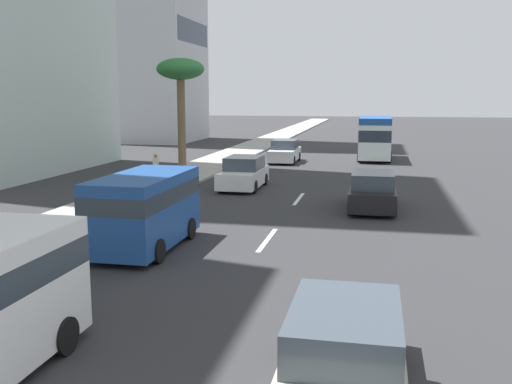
% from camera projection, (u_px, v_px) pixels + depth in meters
% --- Properties ---
extents(ground_plane, '(198.00, 198.00, 0.00)m').
position_uv_depth(ground_plane, '(318.00, 174.00, 35.53)').
color(ground_plane, '#2D2D30').
extents(sidewalk_right, '(162.00, 3.53, 0.15)m').
position_uv_depth(sidewalk_right, '(198.00, 170.00, 37.08)').
color(sidewalk_right, '#9E9B93').
rests_on(sidewalk_right, ground_plane).
extents(lane_stripe_mid, '(3.20, 0.16, 0.01)m').
position_uv_depth(lane_stripe_mid, '(267.00, 240.00, 19.40)').
color(lane_stripe_mid, silver).
rests_on(lane_stripe_mid, ground_plane).
extents(lane_stripe_far, '(3.20, 0.16, 0.01)m').
position_uv_depth(lane_stripe_far, '(299.00, 199.00, 27.04)').
color(lane_stripe_far, silver).
rests_on(lane_stripe_far, ground_plane).
extents(car_lead, '(4.43, 1.96, 1.65)m').
position_uv_depth(car_lead, '(244.00, 173.00, 30.09)').
color(car_lead, white).
rests_on(car_lead, ground_plane).
extents(minibus_second, '(6.47, 2.42, 3.19)m').
position_uv_depth(minibus_second, '(375.00, 136.00, 43.34)').
color(minibus_second, silver).
rests_on(minibus_second, ground_plane).
extents(car_third, '(4.47, 1.96, 1.61)m').
position_uv_depth(car_third, '(373.00, 192.00, 24.49)').
color(car_third, black).
rests_on(car_third, ground_plane).
extents(car_fourth, '(4.61, 1.89, 1.63)m').
position_uv_depth(car_fourth, '(345.00, 356.00, 9.07)').
color(car_fourth, beige).
rests_on(car_fourth, ground_plane).
extents(van_fifth, '(4.87, 2.19, 2.37)m').
position_uv_depth(van_fifth, '(145.00, 206.00, 18.12)').
color(van_fifth, '#1E478C').
rests_on(van_fifth, ground_plane).
extents(car_sixth, '(4.43, 1.89, 1.63)m').
position_uv_depth(car_sixth, '(285.00, 152.00, 41.73)').
color(car_sixth, silver).
rests_on(car_sixth, ground_plane).
extents(pedestrian_near_lamp, '(0.33, 0.23, 1.61)m').
position_uv_depth(pedestrian_near_lamp, '(156.00, 167.00, 30.50)').
color(pedestrian_near_lamp, gold).
rests_on(pedestrian_near_lamp, sidewalk_right).
extents(palm_tree, '(2.98, 2.98, 6.95)m').
position_uv_depth(palm_tree, '(181.00, 75.00, 35.97)').
color(palm_tree, brown).
rests_on(palm_tree, sidewalk_right).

